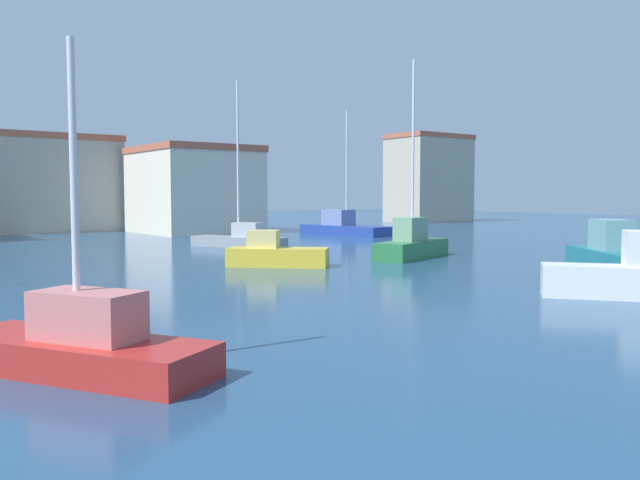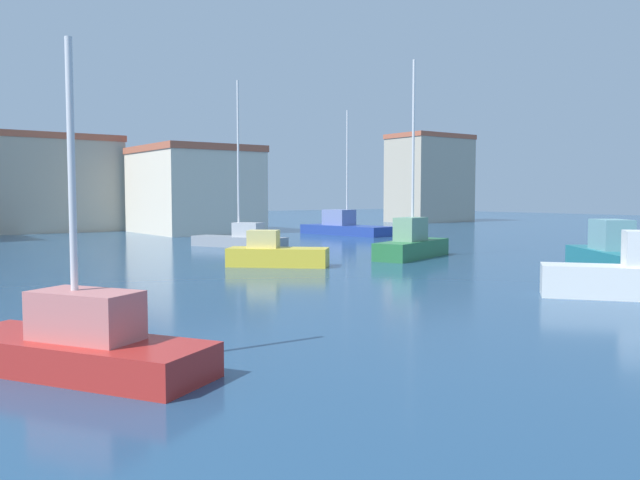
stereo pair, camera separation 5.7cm
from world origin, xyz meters
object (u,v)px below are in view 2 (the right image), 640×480
motorboat_white_far_left (637,276)px  sailboat_grey_outer_mooring (241,238)px  motorboat_yellow_behind_lamppost (276,254)px  motorboat_teal_near_pier (611,254)px  sailboat_red_center_channel (78,344)px  sailboat_blue_distant_north (345,227)px  sailboat_green_mid_harbor (412,243)px

motorboat_white_far_left → sailboat_grey_outer_mooring: (0.09, 22.91, -0.13)m
motorboat_yellow_behind_lamppost → motorboat_teal_near_pier: bearing=-43.0°
motorboat_white_far_left → sailboat_red_center_channel: bearing=174.7°
sailboat_red_center_channel → sailboat_blue_distant_north: bearing=45.0°
sailboat_red_center_channel → motorboat_teal_near_pier: sailboat_red_center_channel is taller
sailboat_red_center_channel → sailboat_blue_distant_north: sailboat_blue_distant_north is taller
motorboat_teal_near_pier → sailboat_grey_outer_mooring: bearing=107.5°
motorboat_teal_near_pier → sailboat_blue_distant_north: bearing=75.7°
sailboat_blue_distant_north → motorboat_white_far_left: bearing=-113.1°
motorboat_teal_near_pier → sailboat_grey_outer_mooring: size_ratio=0.56×
motorboat_white_far_left → sailboat_grey_outer_mooring: size_ratio=0.51×
sailboat_blue_distant_north → motorboat_yellow_behind_lamppost: 22.20m
motorboat_teal_near_pier → motorboat_yellow_behind_lamppost: bearing=137.0°
sailboat_grey_outer_mooring → motorboat_yellow_behind_lamppost: sailboat_grey_outer_mooring is taller
sailboat_red_center_channel → motorboat_teal_near_pier: bearing=7.7°
motorboat_teal_near_pier → sailboat_green_mid_harbor: sailboat_green_mid_harbor is taller
motorboat_teal_near_pier → sailboat_blue_distant_north: 25.28m
sailboat_blue_distant_north → motorboat_yellow_behind_lamppost: (-15.93, -15.47, -0.08)m
motorboat_white_far_left → motorboat_yellow_behind_lamppost: motorboat_white_far_left is taller
sailboat_green_mid_harbor → motorboat_yellow_behind_lamppost: bearing=174.5°
sailboat_red_center_channel → sailboat_green_mid_harbor: sailboat_green_mid_harbor is taller
sailboat_red_center_channel → sailboat_green_mid_harbor: size_ratio=0.60×
motorboat_yellow_behind_lamppost → sailboat_green_mid_harbor: size_ratio=0.43×
motorboat_white_far_left → sailboat_green_mid_harbor: (3.40, 12.55, 0.03)m
sailboat_red_center_channel → motorboat_teal_near_pier: (21.04, 2.83, 0.17)m
motorboat_white_far_left → sailboat_grey_outer_mooring: sailboat_grey_outer_mooring is taller
sailboat_grey_outer_mooring → sailboat_blue_distant_north: size_ratio=1.02×
sailboat_red_center_channel → sailboat_grey_outer_mooring: size_ratio=0.59×
sailboat_grey_outer_mooring → motorboat_teal_near_pier: bearing=-72.5°
motorboat_teal_near_pier → motorboat_white_far_left: motorboat_teal_near_pier is taller
motorboat_teal_near_pier → motorboat_white_far_left: 7.32m
sailboat_grey_outer_mooring → sailboat_green_mid_harbor: size_ratio=1.02×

